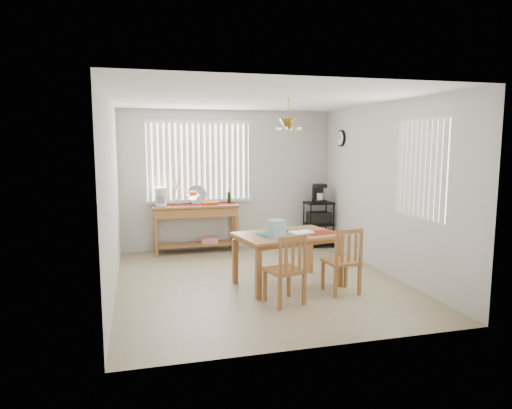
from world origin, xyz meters
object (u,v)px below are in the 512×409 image
object	(u,v)px
cart_items	(319,194)
sideboard	(196,217)
chair_left	(286,270)
chair_right	(343,261)
wire_cart	(318,220)
dining_table	(287,240)

from	to	relation	value
cart_items	sideboard	bearing A→B (deg)	177.25
cart_items	chair_left	distance (m)	3.39
chair_right	chair_left	bearing A→B (deg)	-166.82
chair_left	chair_right	distance (m)	0.88
wire_cart	cart_items	xyz separation A→B (m)	(0.00, 0.01, 0.51)
chair_right	sideboard	bearing A→B (deg)	119.23
chair_left	chair_right	world-z (taller)	chair_right
wire_cart	chair_right	bearing A→B (deg)	-105.79
cart_items	dining_table	distance (m)	2.59
sideboard	chair_right	size ratio (longest dim) A/B	1.73
cart_items	chair_right	world-z (taller)	cart_items
sideboard	dining_table	distance (m)	2.48
sideboard	wire_cart	size ratio (longest dim) A/B	1.79
chair_right	wire_cart	bearing A→B (deg)	74.21
sideboard	cart_items	size ratio (longest dim) A/B	4.35
sideboard	chair_right	bearing A→B (deg)	-60.77
sideboard	dining_table	xyz separation A→B (m)	(0.98, -2.28, -0.00)
sideboard	cart_items	distance (m)	2.38
sideboard	chair_right	distance (m)	3.24
cart_items	chair_left	world-z (taller)	cart_items
cart_items	wire_cart	bearing A→B (deg)	-90.00
wire_cart	dining_table	distance (m)	2.56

